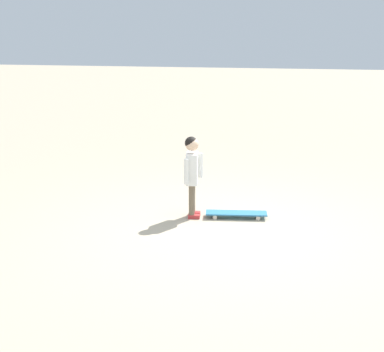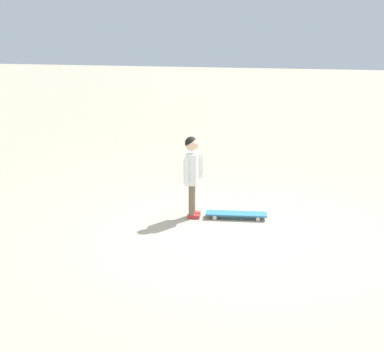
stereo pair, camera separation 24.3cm
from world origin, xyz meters
name	(u,v)px [view 2 (the right image)]	position (x,y,z in m)	size (l,w,h in m)	color
ground_plane	(224,232)	(0.00, 0.00, 0.00)	(50.00, 50.00, 0.00)	tan
child_person	(192,168)	(-0.49, 0.45, 0.66)	(0.21, 0.39, 1.06)	brown
skateboard	(236,214)	(0.08, 0.51, 0.06)	(0.80, 0.28, 0.07)	teal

